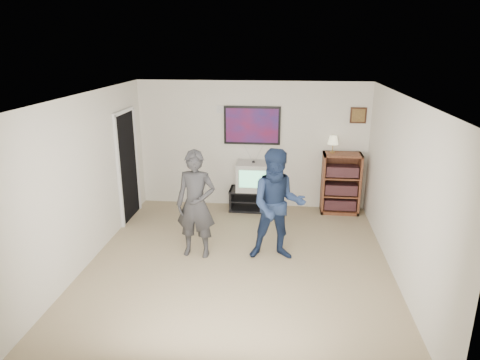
% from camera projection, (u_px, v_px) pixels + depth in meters
% --- Properties ---
extents(room_shell, '(4.51, 5.00, 2.51)m').
position_uv_depth(room_shell, '(241.00, 178.00, 6.39)').
color(room_shell, '#897957').
rests_on(room_shell, ground).
extents(media_stand, '(0.87, 0.49, 0.43)m').
position_uv_depth(media_stand, '(252.00, 199.00, 8.49)').
color(media_stand, black).
rests_on(media_stand, room_shell).
extents(crt_television, '(0.64, 0.54, 0.54)m').
position_uv_depth(crt_television, '(253.00, 176.00, 8.34)').
color(crt_television, '#AEADA9').
rests_on(crt_television, media_stand).
extents(bookshelf, '(0.72, 0.41, 1.19)m').
position_uv_depth(bookshelf, '(341.00, 183.00, 8.25)').
color(bookshelf, '#552A19').
rests_on(bookshelf, room_shell).
extents(table_lamp, '(0.20, 0.20, 0.32)m').
position_uv_depth(table_lamp, '(333.00, 144.00, 8.07)').
color(table_lamp, beige).
rests_on(table_lamp, bookshelf).
extents(person_tall, '(0.64, 0.45, 1.68)m').
position_uv_depth(person_tall, '(196.00, 204.00, 6.49)').
color(person_tall, '#2C2C2F').
rests_on(person_tall, room_shell).
extents(person_short, '(0.89, 0.72, 1.73)m').
position_uv_depth(person_short, '(278.00, 205.00, 6.38)').
color(person_short, '#1B294A').
rests_on(person_short, room_shell).
extents(controller_left, '(0.07, 0.11, 0.03)m').
position_uv_depth(controller_left, '(196.00, 172.00, 6.60)').
color(controller_left, white).
rests_on(controller_left, person_tall).
extents(controller_right, '(0.05, 0.12, 0.03)m').
position_uv_depth(controller_right, '(281.00, 192.00, 6.51)').
color(controller_right, white).
rests_on(controller_right, person_short).
extents(poster, '(1.10, 0.03, 0.75)m').
position_uv_depth(poster, '(252.00, 125.00, 8.28)').
color(poster, black).
rests_on(poster, room_shell).
extents(air_vent, '(0.28, 0.02, 0.14)m').
position_uv_depth(air_vent, '(224.00, 110.00, 8.25)').
color(air_vent, white).
rests_on(air_vent, room_shell).
extents(small_picture, '(0.30, 0.03, 0.30)m').
position_uv_depth(small_picture, '(358.00, 115.00, 8.02)').
color(small_picture, '#331810').
rests_on(small_picture, room_shell).
extents(doorway, '(0.03, 0.85, 2.00)m').
position_uv_depth(doorway, '(127.00, 167.00, 7.88)').
color(doorway, black).
rests_on(doorway, room_shell).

